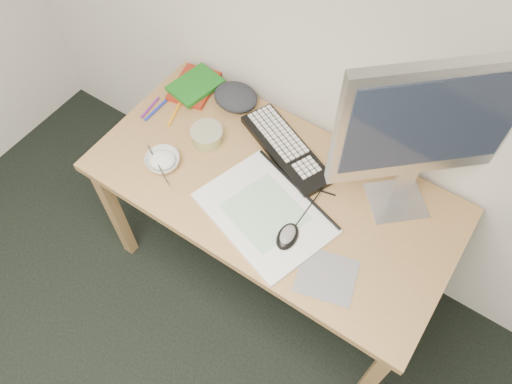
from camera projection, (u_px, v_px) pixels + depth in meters
desk at (272, 198)px, 1.95m from camera, size 1.40×0.70×0.75m
mousepad at (327, 276)px, 1.68m from camera, size 0.24×0.22×0.00m
sketchpad at (265, 213)px, 1.81m from camera, size 0.54×0.46×0.01m
keyboard at (286, 149)px, 1.97m from camera, size 0.47×0.32×0.03m
monitor at (428, 127)px, 1.49m from camera, size 0.45×0.42×0.68m
mouse at (288, 235)px, 1.74m from camera, size 0.09×0.12×0.04m
rice_bowl at (163, 161)px, 1.92m from camera, size 0.14×0.14×0.04m
chopsticks at (158, 164)px, 1.89m from camera, size 0.19×0.11×0.02m
fruit_tub at (207, 136)px, 1.98m from camera, size 0.15×0.15×0.06m
book_red at (194, 86)px, 2.15m from camera, size 0.21×0.25×0.02m
book_green at (195, 85)px, 2.13m from camera, size 0.19×0.24×0.02m
cloth_lump at (236, 97)px, 2.09m from camera, size 0.16×0.14×0.07m
pencil_pink at (281, 181)px, 1.89m from camera, size 0.17×0.01×0.01m
pencil_tan at (279, 170)px, 1.92m from camera, size 0.15×0.13×0.01m
pencil_black at (312, 188)px, 1.88m from camera, size 0.18×0.05×0.01m
marker_blue at (156, 110)px, 2.09m from camera, size 0.01×0.13×0.01m
marker_orange at (174, 114)px, 2.07m from camera, size 0.05×0.13×0.01m
marker_purple at (150, 107)px, 2.09m from camera, size 0.02×0.13×0.01m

